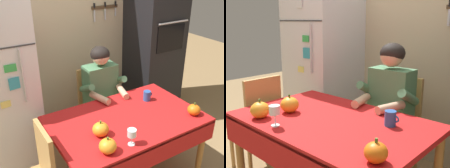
{
  "view_description": "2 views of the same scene",
  "coord_description": "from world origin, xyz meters",
  "views": [
    {
      "loc": [
        -1.23,
        -1.64,
        2.1
      ],
      "look_at": [
        -0.04,
        0.29,
        1.02
      ],
      "focal_mm": 43.17,
      "sensor_mm": 36.0,
      "label": 1
    },
    {
      "loc": [
        1.25,
        -1.21,
        1.43
      ],
      "look_at": [
        -0.09,
        0.27,
        0.95
      ],
      "focal_mm": 43.1,
      "sensor_mm": 36.0,
      "label": 2
    }
  ],
  "objects": [
    {
      "name": "back_wall_assembly",
      "position": [
        0.05,
        1.35,
        1.3
      ],
      "size": [
        3.7,
        0.13,
        2.6
      ],
      "color": "#BCAD89",
      "rests_on": "ground"
    },
    {
      "name": "wall_oven",
      "position": [
        1.05,
        1.0,
        1.05
      ],
      "size": [
        0.6,
        0.64,
        2.1
      ],
      "color": "black",
      "rests_on": "ground"
    },
    {
      "name": "dining_table",
      "position": [
        0.0,
        0.08,
        0.66
      ],
      "size": [
        1.4,
        0.9,
        0.74
      ],
      "color": "#9E6B33",
      "rests_on": "ground"
    },
    {
      "name": "chair_behind_person",
      "position": [
        0.09,
        0.87,
        0.51
      ],
      "size": [
        0.4,
        0.4,
        0.93
      ],
      "color": "tan",
      "rests_on": "ground"
    },
    {
      "name": "seated_person",
      "position": [
        0.09,
        0.68,
        0.74
      ],
      "size": [
        0.47,
        0.55,
        1.25
      ],
      "color": "#38384C",
      "rests_on": "ground"
    },
    {
      "name": "coffee_mug",
      "position": [
        0.38,
        0.27,
        0.79
      ],
      "size": [
        0.1,
        0.08,
        0.1
      ],
      "color": "#2D569E",
      "rests_on": "dining_table"
    },
    {
      "name": "wine_glass",
      "position": [
        -0.19,
        -0.25,
        0.84
      ],
      "size": [
        0.07,
        0.07,
        0.14
      ],
      "color": "white",
      "rests_on": "dining_table"
    },
    {
      "name": "pumpkin_large",
      "position": [
        0.58,
        -0.19,
        0.79
      ],
      "size": [
        0.12,
        0.12,
        0.13
      ],
      "color": "orange",
      "rests_on": "dining_table"
    },
    {
      "name": "pumpkin_medium",
      "position": [
        -0.4,
        -0.23,
        0.8
      ],
      "size": [
        0.14,
        0.14,
        0.14
      ],
      "color": "orange",
      "rests_on": "dining_table"
    },
    {
      "name": "pumpkin_small",
      "position": [
        -0.34,
        -0.01,
        0.8
      ],
      "size": [
        0.14,
        0.14,
        0.14
      ],
      "color": "orange",
      "rests_on": "dining_table"
    }
  ]
}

